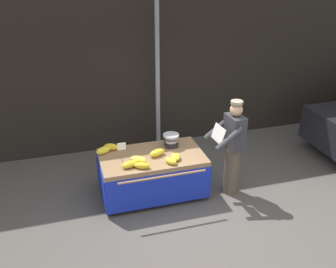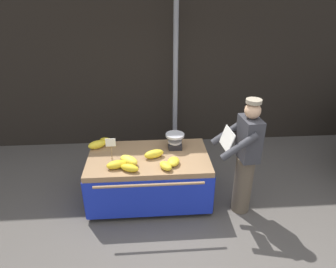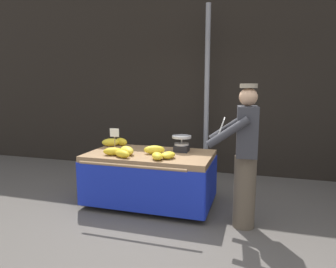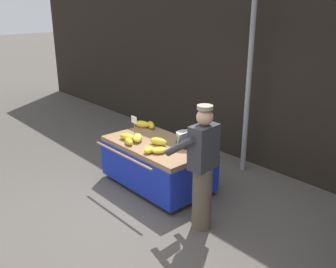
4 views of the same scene
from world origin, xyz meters
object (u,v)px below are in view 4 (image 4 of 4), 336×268
weighing_scale (185,139)px  banana_bunch_0 (127,137)px  banana_bunch_5 (159,150)px  banana_cart (158,155)px  banana_bunch_3 (149,150)px  banana_bunch_2 (129,141)px  banana_bunch_6 (142,124)px  banana_bunch_1 (151,125)px  banana_bunch_7 (158,141)px  vendor_person (202,168)px  price_sign (134,122)px  street_pole (249,84)px  banana_bunch_4 (138,138)px

weighing_scale → banana_bunch_0: weighing_scale is taller
banana_bunch_5 → banana_cart: bearing=143.9°
banana_cart → banana_bunch_3: size_ratio=8.25×
weighing_scale → banana_bunch_2: (-0.66, -0.60, -0.07)m
banana_bunch_5 → banana_bunch_6: size_ratio=0.82×
banana_bunch_1 → banana_bunch_0: bearing=-73.5°
weighing_scale → banana_bunch_7: size_ratio=0.96×
vendor_person → banana_bunch_2: bearing=-179.0°
price_sign → banana_bunch_3: size_ratio=1.58×
price_sign → banana_bunch_1: size_ratio=1.31×
banana_bunch_6 → banana_bunch_0: bearing=-59.6°
banana_bunch_1 → banana_bunch_6: bearing=-148.8°
street_pole → banana_bunch_6: bearing=-135.6°
banana_bunch_0 → banana_bunch_3: banana_bunch_0 is taller
banana_bunch_1 → vendor_person: 2.07m
weighing_scale → banana_bunch_6: bearing=176.3°
weighing_scale → banana_bunch_6: size_ratio=1.02×
banana_cart → banana_bunch_5: banana_bunch_5 is taller
banana_cart → weighing_scale: (0.40, 0.22, 0.33)m
banana_bunch_2 → banana_bunch_1: bearing=116.5°
banana_bunch_0 → banana_bunch_6: (-0.34, 0.58, 0.01)m
banana_bunch_2 → price_sign: bearing=130.7°
price_sign → banana_cart: bearing=7.7°
banana_bunch_2 → banana_cart: bearing=56.1°
street_pole → banana_bunch_1: bearing=-134.3°
banana_bunch_3 → banana_bunch_7: 0.35m
banana_bunch_6 → banana_bunch_7: 0.92m
banana_bunch_0 → vendor_person: size_ratio=0.16×
banana_bunch_7 → weighing_scale: bearing=39.4°
banana_bunch_0 → banana_bunch_1: bearing=106.5°
banana_cart → weighing_scale: size_ratio=6.33×
banana_cart → banana_bunch_7: bearing=-30.1°
banana_bunch_4 → banana_bunch_5: (0.61, -0.06, -0.01)m
banana_bunch_4 → banana_bunch_7: 0.38m
price_sign → banana_bunch_6: (-0.26, 0.37, -0.19)m
price_sign → banana_bunch_7: price_sign is taller
banana_bunch_1 → banana_bunch_6: size_ratio=0.95×
price_sign → banana_bunch_6: size_ratio=1.24×
price_sign → banana_bunch_5: size_ratio=1.52×
banana_bunch_1 → banana_bunch_6: 0.17m
weighing_scale → banana_bunch_2: 0.89m
banana_bunch_0 → banana_bunch_5: banana_bunch_0 is taller
banana_bunch_3 → banana_bunch_5: 0.16m
price_sign → banana_bunch_0: size_ratio=1.25×
weighing_scale → banana_bunch_7: bearing=-140.6°
weighing_scale → banana_bunch_4: (-0.68, -0.41, -0.06)m
banana_bunch_7 → vendor_person: 1.27m
banana_bunch_2 → banana_bunch_6: 0.85m
banana_cart → banana_bunch_2: size_ratio=6.96×
banana_bunch_1 → banana_bunch_5: (0.97, -0.63, -0.02)m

